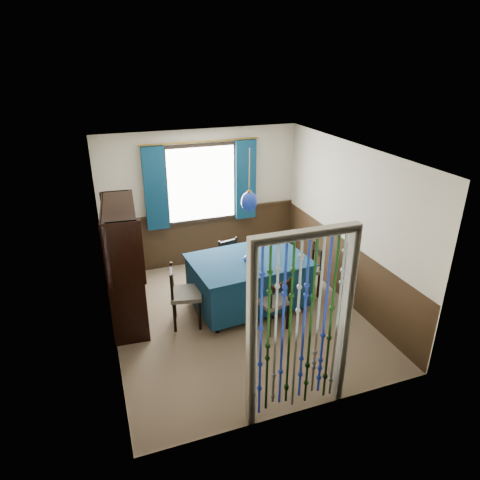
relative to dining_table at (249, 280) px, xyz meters
name	(u,v)px	position (x,y,z in m)	size (l,w,h in m)	color
floor	(238,316)	(-0.25, -0.22, -0.48)	(4.00, 4.00, 0.00)	brown
ceiling	(238,153)	(-0.25, -0.22, 2.02)	(4.00, 4.00, 0.00)	silver
wall_back	(201,199)	(-0.25, 1.78, 0.77)	(3.60, 3.60, 0.00)	beige
wall_front	(304,318)	(-0.25, -2.22, 0.77)	(3.60, 3.60, 0.00)	beige
wall_left	(105,261)	(-2.05, -0.22, 0.77)	(4.00, 4.00, 0.00)	beige
wall_right	(348,225)	(1.55, -0.22, 0.77)	(4.00, 4.00, 0.00)	beige
wainscot_back	(203,237)	(-0.25, 1.77, 0.02)	(3.60, 3.60, 0.00)	#332213
wainscot_front	(299,375)	(-0.25, -2.20, 0.02)	(3.60, 3.60, 0.00)	#332213
wainscot_left	(113,310)	(-2.03, -0.22, 0.02)	(4.00, 4.00, 0.00)	#332213
wainscot_right	(343,269)	(1.54, -0.22, 0.02)	(4.00, 4.00, 0.00)	#332213
window	(201,184)	(-0.25, 1.73, 1.07)	(1.32, 0.12, 1.42)	black
doorway	(300,331)	(-0.25, -2.16, 0.57)	(1.16, 0.12, 2.18)	silver
dining_table	(249,280)	(0.00, 0.00, 0.00)	(1.82, 1.33, 0.83)	#0F324F
chair_near	(273,302)	(0.12, -0.68, -0.02)	(0.51, 0.50, 0.85)	black
chair_far	(232,263)	(-0.03, 0.70, -0.04)	(0.48, 0.47, 0.82)	black
chair_left	(184,294)	(-1.04, -0.12, 0.01)	(0.52, 0.54, 0.92)	black
chair_right	(308,269)	(1.06, 0.06, -0.02)	(0.45, 0.47, 0.85)	black
sideboard	(126,281)	(-1.79, 0.32, 0.14)	(0.58, 1.40, 1.80)	black
pendant_lamp	(249,201)	(0.00, 0.00, 1.27)	(0.23, 0.23, 0.90)	olive
vase_table	(249,258)	(-0.04, -0.12, 0.44)	(0.16, 0.16, 0.17)	navy
bowl_shelf	(129,251)	(-1.73, -0.03, 0.77)	(0.19, 0.19, 0.05)	beige
vase_sideboard	(125,249)	(-1.73, 0.68, 0.50)	(0.16, 0.16, 0.16)	beige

